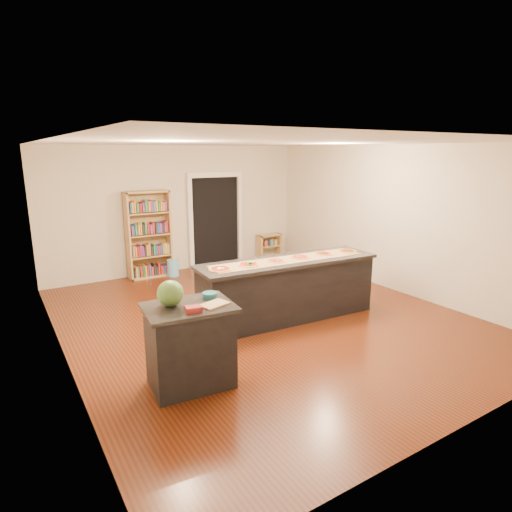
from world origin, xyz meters
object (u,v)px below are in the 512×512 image
kitchen_island (288,289)px  low_shelf (269,246)px  bookshelf (149,235)px  watermelon (170,293)px  side_counter (190,345)px  waste_bin (173,268)px

kitchen_island → low_shelf: kitchen_island is taller
bookshelf → watermelon: bearing=-105.2°
side_counter → low_shelf: size_ratio=1.59×
kitchen_island → bookshelf: bookshelf is taller
bookshelf → low_shelf: 3.18m
low_shelf → waste_bin: bearing=-175.1°
side_counter → waste_bin: side_counter is taller
waste_bin → side_counter: bearing=-108.6°
kitchen_island → watermelon: 2.63m
side_counter → bookshelf: size_ratio=0.53×
low_shelf → watermelon: 6.35m
kitchen_island → side_counter: bearing=-149.5°
kitchen_island → watermelon: bearing=-153.3°
side_counter → waste_bin: 4.67m
waste_bin → watermelon: size_ratio=1.22×
side_counter → watermelon: watermelon is taller
waste_bin → watermelon: (-1.66, -4.32, 0.95)m
bookshelf → watermelon: bookshelf is taller
kitchen_island → watermelon: watermelon is taller
bookshelf → side_counter: bearing=-102.9°
kitchen_island → bookshelf: 3.72m
bookshelf → low_shelf: (3.12, 0.03, -0.62)m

